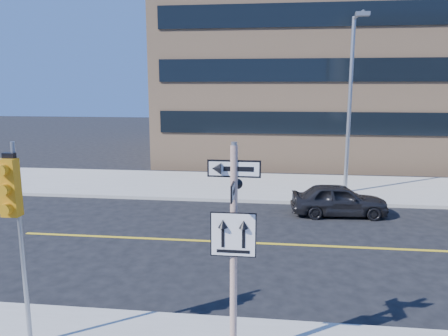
# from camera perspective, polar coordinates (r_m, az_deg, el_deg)

# --- Properties ---
(ground) EXTENTS (120.00, 120.00, 0.00)m
(ground) POSITION_cam_1_polar(r_m,az_deg,el_deg) (11.06, 2.56, -17.00)
(ground) COLOR black
(ground) RESTS_ON ground
(sign_pole) EXTENTS (0.92, 0.92, 4.06)m
(sign_pole) POSITION_cam_1_polar(r_m,az_deg,el_deg) (7.77, 1.26, -9.67)
(sign_pole) COLOR silver
(sign_pole) RESTS_ON near_sidewalk
(traffic_signal) EXTENTS (0.32, 0.45, 4.00)m
(traffic_signal) POSITION_cam_1_polar(r_m,az_deg,el_deg) (8.78, -25.87, -4.31)
(traffic_signal) COLOR gray
(traffic_signal) RESTS_ON near_sidewalk
(parked_car_a) EXTENTS (1.76, 3.87, 1.29)m
(parked_car_a) POSITION_cam_1_polar(r_m,az_deg,el_deg) (18.09, 14.77, -4.03)
(parked_car_a) COLOR black
(parked_car_a) RESTS_ON ground
(streetlight_a) EXTENTS (0.55, 2.25, 8.00)m
(streetlight_a) POSITION_cam_1_polar(r_m,az_deg,el_deg) (20.78, 16.26, 9.24)
(streetlight_a) COLOR gray
(streetlight_a) RESTS_ON far_sidewalk
(building_brick) EXTENTS (18.00, 18.00, 18.00)m
(building_brick) POSITION_cam_1_polar(r_m,az_deg,el_deg) (35.00, 9.42, 16.93)
(building_brick) COLOR tan
(building_brick) RESTS_ON ground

